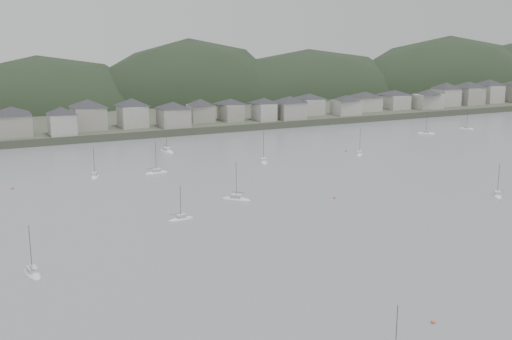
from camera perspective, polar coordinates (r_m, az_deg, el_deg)
ground at (r=115.59m, az=16.27°, el=-10.32°), size 900.00×900.00×0.00m
far_shore_land at (r=383.08m, az=-14.20°, el=5.87°), size 900.00×250.00×3.00m
forested_ridge at (r=360.89m, az=-12.54°, el=3.51°), size 851.55×103.94×102.57m
waterfront_town at (r=291.62m, az=-0.05°, el=5.66°), size 451.48×28.46×12.92m
sailboat_lead at (r=232.81m, az=-7.91°, el=1.64°), size 4.12×9.78×12.97m
moored_fleet at (r=162.67m, az=2.00°, el=-3.03°), size 259.12×155.01×12.01m
mooring_buoys at (r=159.40m, az=3.25°, el=-3.39°), size 180.12×122.41×0.70m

